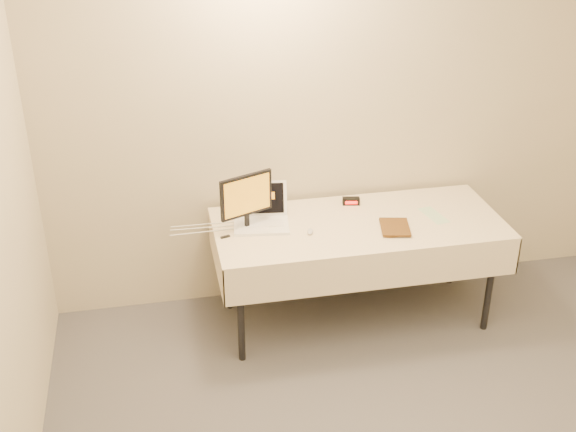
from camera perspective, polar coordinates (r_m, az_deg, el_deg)
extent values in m
cube|color=beige|center=(4.82, 4.38, 8.44)|extent=(4.00, 0.10, 2.70)
cylinder|color=black|center=(4.46, -3.76, -7.71)|extent=(0.04, 0.04, 0.69)
cylinder|color=black|center=(4.90, 15.65, -5.24)|extent=(0.04, 0.04, 0.69)
cylinder|color=black|center=(4.95, -4.74, -3.87)|extent=(0.04, 0.04, 0.69)
cylinder|color=black|center=(5.35, 12.95, -1.97)|extent=(0.04, 0.04, 0.69)
cube|color=gray|center=(4.67, 5.59, -0.81)|extent=(1.80, 0.75, 0.04)
cube|color=beige|center=(4.66, 5.60, -0.55)|extent=(1.86, 0.81, 0.01)
cube|color=beige|center=(4.39, 7.02, -4.42)|extent=(1.86, 0.01, 0.25)
cube|color=beige|center=(5.06, 4.24, 0.23)|extent=(1.86, 0.01, 0.25)
cube|color=beige|center=(4.56, -5.71, -3.07)|extent=(0.01, 0.81, 0.25)
cube|color=beige|center=(5.05, 15.66, -0.85)|extent=(0.01, 0.81, 0.25)
cube|color=white|center=(4.57, -2.13, -0.77)|extent=(0.38, 0.29, 0.02)
cube|color=white|center=(4.67, -2.22, 1.41)|extent=(0.36, 0.14, 0.21)
cube|color=black|center=(4.67, -2.22, 1.41)|extent=(0.31, 0.12, 0.18)
cylinder|color=black|center=(4.56, -3.24, -0.95)|extent=(0.16, 0.16, 0.01)
cube|color=black|center=(4.54, -3.26, -0.39)|extent=(0.03, 0.03, 0.09)
cube|color=black|center=(4.46, -3.32, 1.66)|extent=(0.34, 0.16, 0.27)
cube|color=orange|center=(4.46, -3.32, 1.66)|extent=(0.30, 0.13, 0.23)
imported|color=brown|center=(4.53, 7.42, 0.29)|extent=(0.18, 0.06, 0.24)
cube|color=black|center=(4.88, 5.00, 1.19)|extent=(0.12, 0.07, 0.05)
cube|color=#FF160C|center=(4.85, 5.03, 1.06)|extent=(0.08, 0.02, 0.02)
ellipsoid|color=#BBBBBE|center=(4.51, 1.77, -1.23)|extent=(0.06, 0.08, 0.02)
cube|color=#BCE2B4|center=(4.82, 11.44, 0.06)|extent=(0.14, 0.26, 0.00)
cube|color=black|center=(4.47, -4.98, -1.65)|extent=(0.06, 0.04, 0.01)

